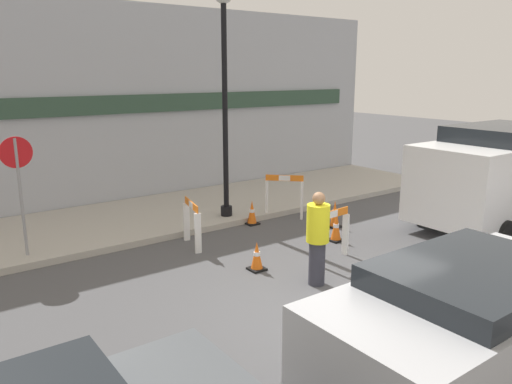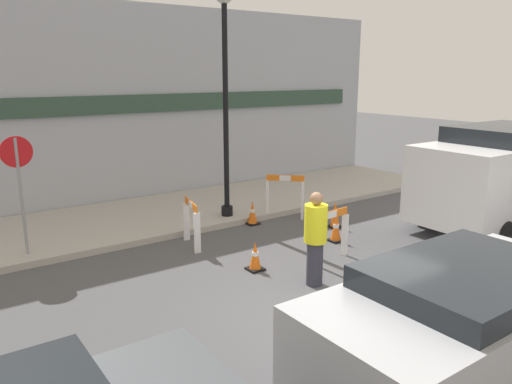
# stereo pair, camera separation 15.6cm
# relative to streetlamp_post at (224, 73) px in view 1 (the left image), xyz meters

# --- Properties ---
(ground_plane) EXTENTS (60.00, 60.00, 0.00)m
(ground_plane) POSITION_rel_streetlamp_post_xyz_m (-1.19, -5.01, -3.64)
(ground_plane) COLOR #4C4C4F
(sidewalk_slab) EXTENTS (18.00, 3.61, 0.14)m
(sidewalk_slab) POSITION_rel_streetlamp_post_xyz_m (-1.19, 1.29, -3.57)
(sidewalk_slab) COLOR #ADA89E
(sidewalk_slab) RESTS_ON ground_plane
(storefront_facade) EXTENTS (18.00, 0.22, 5.50)m
(storefront_facade) POSITION_rel_streetlamp_post_xyz_m (-1.19, 3.17, -0.89)
(storefront_facade) COLOR #A3A8B2
(storefront_facade) RESTS_ON ground_plane
(streetlamp_post) EXTENTS (0.44, 0.44, 5.47)m
(streetlamp_post) POSITION_rel_streetlamp_post_xyz_m (0.00, 0.00, 0.00)
(streetlamp_post) COLOR black
(streetlamp_post) RESTS_ON sidewalk_slab
(stop_sign) EXTENTS (0.60, 0.06, 2.34)m
(stop_sign) POSITION_rel_streetlamp_post_xyz_m (-4.69, -0.04, -1.93)
(stop_sign) COLOR gray
(stop_sign) RESTS_ON sidewalk_slab
(barricade_0) EXTENTS (0.78, 0.77, 1.13)m
(barricade_0) POSITION_rel_streetlamp_post_xyz_m (1.31, -0.68, -3.02)
(barricade_0) COLOR white
(barricade_0) RESTS_ON ground_plane
(barricade_1) EXTENTS (0.34, 0.95, 1.00)m
(barricade_1) POSITION_rel_streetlamp_post_xyz_m (-1.62, -1.16, -3.09)
(barricade_1) COLOR white
(barricade_1) RESTS_ON ground_plane
(barricade_2) EXTENTS (0.95, 0.23, 1.02)m
(barricade_2) POSITION_rel_streetlamp_post_xyz_m (0.24, -3.49, -3.08)
(barricade_2) COLOR white
(barricade_2) RESTS_ON ground_plane
(traffic_cone_0) EXTENTS (0.30, 0.30, 0.61)m
(traffic_cone_0) POSITION_rel_streetlamp_post_xyz_m (1.13, -2.72, -3.35)
(traffic_cone_0) COLOR black
(traffic_cone_0) RESTS_ON ground_plane
(traffic_cone_1) EXTENTS (0.30, 0.30, 0.60)m
(traffic_cone_1) POSITION_rel_streetlamp_post_xyz_m (0.35, -0.61, -3.36)
(traffic_cone_1) COLOR black
(traffic_cone_1) RESTS_ON ground_plane
(traffic_cone_2) EXTENTS (0.30, 0.30, 0.56)m
(traffic_cone_2) POSITION_rel_streetlamp_post_xyz_m (-1.28, -3.04, -3.38)
(traffic_cone_2) COLOR black
(traffic_cone_2) RESTS_ON ground_plane
(traffic_cone_3) EXTENTS (0.30, 0.30, 0.66)m
(traffic_cone_3) POSITION_rel_streetlamp_post_xyz_m (1.83, -1.98, -3.33)
(traffic_cone_3) COLOR black
(traffic_cone_3) RESTS_ON ground_plane
(person_worker) EXTENTS (0.50, 0.50, 1.68)m
(person_worker) POSITION_rel_streetlamp_post_xyz_m (-0.81, -4.19, -2.75)
(person_worker) COLOR #33333D
(person_worker) RESTS_ON ground_plane
(parked_car_1) EXTENTS (3.98, 1.90, 1.65)m
(parked_car_1) POSITION_rel_streetlamp_post_xyz_m (-1.62, -7.53, -2.71)
(parked_car_1) COLOR #B7BABF
(parked_car_1) RESTS_ON ground_plane
(work_van) EXTENTS (4.99, 2.23, 2.42)m
(work_van) POSITION_rel_streetlamp_post_xyz_m (5.29, -4.12, -2.33)
(work_van) COLOR white
(work_van) RESTS_ON ground_plane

